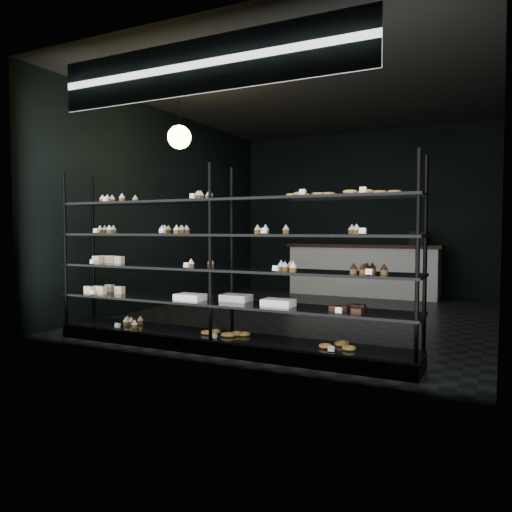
% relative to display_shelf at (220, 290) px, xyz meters
% --- Properties ---
extents(room, '(5.01, 6.01, 3.20)m').
position_rel_display_shelf_xyz_m(room, '(0.09, 2.45, 0.97)').
color(room, black).
rests_on(room, ground).
extents(display_shelf, '(4.00, 0.50, 1.91)m').
position_rel_display_shelf_xyz_m(display_shelf, '(0.00, 0.00, 0.00)').
color(display_shelf, black).
rests_on(display_shelf, room).
extents(signage, '(3.30, 0.05, 0.50)m').
position_rel_display_shelf_xyz_m(signage, '(0.09, -0.48, 2.12)').
color(signage, '#0D0E41').
rests_on(signage, room).
extents(pendant_lamp, '(0.30, 0.30, 0.88)m').
position_rel_display_shelf_xyz_m(pendant_lamp, '(-1.17, 0.98, 1.82)').
color(pendant_lamp, black).
rests_on(pendant_lamp, room).
extents(service_counter, '(2.86, 0.65, 1.23)m').
position_rel_display_shelf_xyz_m(service_counter, '(0.26, 4.95, -0.13)').
color(service_counter, silver).
rests_on(service_counter, room).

